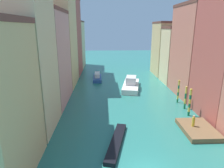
{
  "coord_description": "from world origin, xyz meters",
  "views": [
    {
      "loc": [
        -3.89,
        -15.11,
        12.9
      ],
      "look_at": [
        -2.17,
        24.85,
        1.5
      ],
      "focal_mm": 31.94,
      "sensor_mm": 36.0,
      "label": 1
    }
  ],
  "objects_px": {
    "mooring_pole_1": "(185,97)",
    "mooring_pole_2": "(178,91)",
    "waterfront_dock": "(198,129)",
    "vaporetto_white": "(131,85)",
    "gondola_black": "(116,142)",
    "motorboat_0": "(97,77)",
    "person_on_dock": "(193,121)",
    "mooring_pole_0": "(190,102)"
  },
  "relations": [
    {
      "from": "mooring_pole_0",
      "to": "mooring_pole_2",
      "type": "xyz_separation_m",
      "value": [
        0.28,
        5.49,
        -0.09
      ]
    },
    {
      "from": "person_on_dock",
      "to": "vaporetto_white",
      "type": "relative_size",
      "value": 0.15
    },
    {
      "from": "mooring_pole_0",
      "to": "mooring_pole_2",
      "type": "height_order",
      "value": "mooring_pole_0"
    },
    {
      "from": "waterfront_dock",
      "to": "mooring_pole_0",
      "type": "relative_size",
      "value": 1.3
    },
    {
      "from": "gondola_black",
      "to": "motorboat_0",
      "type": "distance_m",
      "value": 29.63
    },
    {
      "from": "mooring_pole_2",
      "to": "gondola_black",
      "type": "relative_size",
      "value": 0.5
    },
    {
      "from": "mooring_pole_1",
      "to": "motorboat_0",
      "type": "bearing_deg",
      "value": 127.06
    },
    {
      "from": "waterfront_dock",
      "to": "vaporetto_white",
      "type": "distance_m",
      "value": 19.91
    },
    {
      "from": "waterfront_dock",
      "to": "mooring_pole_1",
      "type": "height_order",
      "value": "mooring_pole_1"
    },
    {
      "from": "mooring_pole_2",
      "to": "gondola_black",
      "type": "height_order",
      "value": "mooring_pole_2"
    },
    {
      "from": "waterfront_dock",
      "to": "person_on_dock",
      "type": "bearing_deg",
      "value": 149.75
    },
    {
      "from": "vaporetto_white",
      "to": "waterfront_dock",
      "type": "bearing_deg",
      "value": -72.19
    },
    {
      "from": "vaporetto_white",
      "to": "gondola_black",
      "type": "bearing_deg",
      "value": -102.03
    },
    {
      "from": "mooring_pole_1",
      "to": "motorboat_0",
      "type": "height_order",
      "value": "mooring_pole_1"
    },
    {
      "from": "mooring_pole_2",
      "to": "motorboat_0",
      "type": "bearing_deg",
      "value": 131.15
    },
    {
      "from": "waterfront_dock",
      "to": "mooring_pole_2",
      "type": "bearing_deg",
      "value": 84.02
    },
    {
      "from": "mooring_pole_1",
      "to": "vaporetto_white",
      "type": "bearing_deg",
      "value": 122.46
    },
    {
      "from": "mooring_pole_2",
      "to": "motorboat_0",
      "type": "height_order",
      "value": "mooring_pole_2"
    },
    {
      "from": "person_on_dock",
      "to": "mooring_pole_0",
      "type": "relative_size",
      "value": 0.35
    },
    {
      "from": "mooring_pole_2",
      "to": "gondola_black",
      "type": "xyz_separation_m",
      "value": [
        -11.7,
        -12.64,
        -1.88
      ]
    },
    {
      "from": "waterfront_dock",
      "to": "mooring_pole_1",
      "type": "distance_m",
      "value": 7.73
    },
    {
      "from": "mooring_pole_1",
      "to": "mooring_pole_2",
      "type": "distance_m",
      "value": 2.85
    },
    {
      "from": "waterfront_dock",
      "to": "mooring_pole_1",
      "type": "relative_size",
      "value": 1.46
    },
    {
      "from": "vaporetto_white",
      "to": "motorboat_0",
      "type": "relative_size",
      "value": 1.34
    },
    {
      "from": "mooring_pole_0",
      "to": "motorboat_0",
      "type": "relative_size",
      "value": 0.58
    },
    {
      "from": "vaporetto_white",
      "to": "gondola_black",
      "type": "distance_m",
      "value": 21.79
    },
    {
      "from": "waterfront_dock",
      "to": "gondola_black",
      "type": "distance_m",
      "value": 10.88
    },
    {
      "from": "mooring_pole_0",
      "to": "person_on_dock",
      "type": "bearing_deg",
      "value": -106.6
    },
    {
      "from": "person_on_dock",
      "to": "gondola_black",
      "type": "bearing_deg",
      "value": -165.17
    },
    {
      "from": "waterfront_dock",
      "to": "motorboat_0",
      "type": "bearing_deg",
      "value": 116.69
    },
    {
      "from": "mooring_pole_0",
      "to": "vaporetto_white",
      "type": "bearing_deg",
      "value": 115.93
    },
    {
      "from": "mooring_pole_2",
      "to": "vaporetto_white",
      "type": "relative_size",
      "value": 0.41
    },
    {
      "from": "vaporetto_white",
      "to": "gondola_black",
      "type": "xyz_separation_m",
      "value": [
        -4.54,
        -21.3,
        -0.65
      ]
    },
    {
      "from": "mooring_pole_1",
      "to": "motorboat_0",
      "type": "distance_m",
      "value": 24.69
    },
    {
      "from": "person_on_dock",
      "to": "gondola_black",
      "type": "relative_size",
      "value": 0.18
    },
    {
      "from": "mooring_pole_0",
      "to": "mooring_pole_2",
      "type": "relative_size",
      "value": 1.04
    },
    {
      "from": "vaporetto_white",
      "to": "gondola_black",
      "type": "relative_size",
      "value": 1.21
    },
    {
      "from": "mooring_pole_1",
      "to": "vaporetto_white",
      "type": "distance_m",
      "value": 13.67
    },
    {
      "from": "vaporetto_white",
      "to": "motorboat_0",
      "type": "height_order",
      "value": "vaporetto_white"
    },
    {
      "from": "waterfront_dock",
      "to": "gondola_black",
      "type": "bearing_deg",
      "value": -167.5
    },
    {
      "from": "waterfront_dock",
      "to": "mooring_pole_1",
      "type": "bearing_deg",
      "value": 80.65
    },
    {
      "from": "mooring_pole_1",
      "to": "gondola_black",
      "type": "relative_size",
      "value": 0.47
    }
  ]
}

